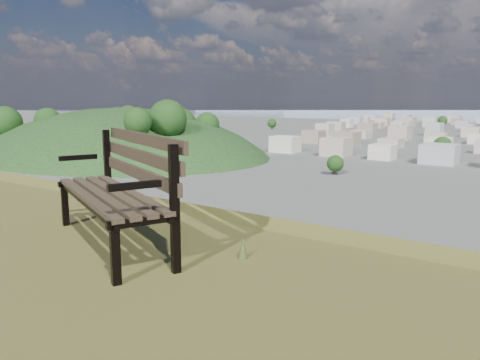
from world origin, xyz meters
The scene contains 2 objects.
park_bench centered at (1.29, 2.91, 25.56)m, with size 1.95×1.32×0.98m.
green_wooded_hill centered at (-165.97, 146.61, 0.13)m, with size 169.88×135.90×84.94m.
Camera 1 is at (4.46, 0.21, 26.29)m, focal length 35.00 mm.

